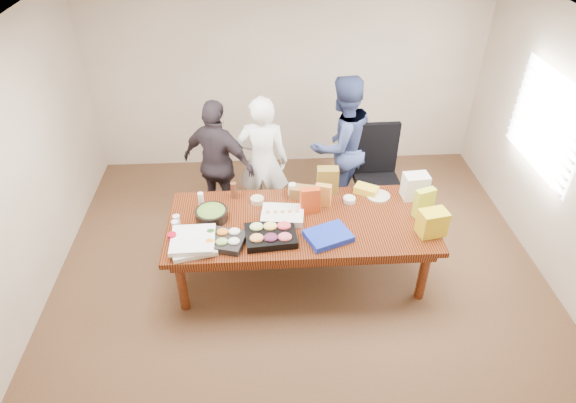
{
  "coord_description": "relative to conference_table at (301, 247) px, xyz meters",
  "views": [
    {
      "loc": [
        -0.39,
        -4.06,
        3.96
      ],
      "look_at": [
        -0.13,
        0.1,
        0.93
      ],
      "focal_mm": 30.67,
      "sensor_mm": 36.0,
      "label": 1
    }
  ],
  "objects": [
    {
      "name": "dip_bowl_a",
      "position": [
        0.56,
        0.31,
        0.4
      ],
      "size": [
        0.17,
        0.17,
        0.05
      ],
      "primitive_type": "cylinder",
      "rotation": [
        0.0,
        0.0,
        0.32
      ],
      "color": "silver",
      "rests_on": "conference_table"
    },
    {
      "name": "red_cup",
      "position": [
        -1.3,
        -0.28,
        0.43
      ],
      "size": [
        0.09,
        0.09,
        0.12
      ],
      "primitive_type": "cylinder",
      "rotation": [
        0.0,
        0.0,
        0.07
      ],
      "color": "#A6071C",
      "rests_on": "conference_table"
    },
    {
      "name": "floor",
      "position": [
        0.0,
        0.0,
        -0.39
      ],
      "size": [
        5.5,
        5.0,
        0.02
      ],
      "primitive_type": "cube",
      "color": "#47301E",
      "rests_on": "ground"
    },
    {
      "name": "ranch_bottle",
      "position": [
        -1.06,
        0.3,
        0.47
      ],
      "size": [
        0.08,
        0.08,
        0.19
      ],
      "primitive_type": "cylinder",
      "rotation": [
        0.0,
        0.0,
        -0.27
      ],
      "color": "white",
      "rests_on": "conference_table"
    },
    {
      "name": "dip_bowl_b",
      "position": [
        -0.46,
        0.36,
        0.4
      ],
      "size": [
        0.16,
        0.16,
        0.06
      ],
      "primitive_type": "cylinder",
      "rotation": [
        0.0,
        0.0,
        0.1
      ],
      "color": "beige",
      "rests_on": "conference_table"
    },
    {
      "name": "bread_loaf",
      "position": [
        0.08,
        0.42,
        0.44
      ],
      "size": [
        0.36,
        0.22,
        0.13
      ],
      "primitive_type": "cube",
      "rotation": [
        0.0,
        0.0,
        -0.24
      ],
      "color": "brown",
      "rests_on": "conference_table"
    },
    {
      "name": "plate_b",
      "position": [
        0.9,
        0.38,
        0.38
      ],
      "size": [
        0.26,
        0.26,
        0.02
      ],
      "primitive_type": "cylinder",
      "rotation": [
        0.0,
        0.0,
        -0.03
      ],
      "color": "silver",
      "rests_on": "conference_table"
    },
    {
      "name": "banana_bunch",
      "position": [
        0.78,
        0.46,
        0.42
      ],
      "size": [
        0.3,
        0.26,
        0.09
      ],
      "primitive_type": "cube",
      "rotation": [
        0.0,
        0.0,
        -0.54
      ],
      "color": "yellow",
      "rests_on": "conference_table"
    },
    {
      "name": "window_panel",
      "position": [
        2.72,
        0.6,
        1.12
      ],
      "size": [
        0.03,
        1.4,
        1.1
      ],
      "primitive_type": "cube",
      "color": "white",
      "rests_on": "wall_right"
    },
    {
      "name": "window_blinds",
      "position": [
        2.68,
        0.6,
        1.12
      ],
      "size": [
        0.04,
        1.36,
        1.0
      ],
      "primitive_type": "cube",
      "color": "beige",
      "rests_on": "wall_right"
    },
    {
      "name": "conference_table",
      "position": [
        0.0,
        0.0,
        0.0
      ],
      "size": [
        2.8,
        1.2,
        0.75
      ],
      "primitive_type": "cube",
      "color": "#4C1C0F",
      "rests_on": "floor"
    },
    {
      "name": "grocery_bag_white",
      "position": [
        1.3,
        0.36,
        0.52
      ],
      "size": [
        0.28,
        0.21,
        0.29
      ],
      "primitive_type": "cube",
      "rotation": [
        0.0,
        0.0,
        0.08
      ],
      "color": "white",
      "rests_on": "conference_table"
    },
    {
      "name": "clear_cup_a",
      "position": [
        -1.3,
        -0.07,
        0.43
      ],
      "size": [
        0.08,
        0.08,
        0.1
      ],
      "primitive_type": "cylinder",
      "rotation": [
        0.0,
        0.0,
        0.09
      ],
      "color": "white",
      "rests_on": "conference_table"
    },
    {
      "name": "fruit_tray",
      "position": [
        -0.33,
        -0.27,
        0.41
      ],
      "size": [
        0.54,
        0.44,
        0.08
      ],
      "primitive_type": "cube",
      "rotation": [
        0.0,
        0.0,
        0.09
      ],
      "color": "black",
      "rests_on": "conference_table"
    },
    {
      "name": "wall_left",
      "position": [
        -2.75,
        0.0,
        0.98
      ],
      "size": [
        0.04,
        5.0,
        2.7
      ],
      "primitive_type": "cube",
      "color": "beige",
      "rests_on": "floor"
    },
    {
      "name": "person_left",
      "position": [
        -0.92,
        1.07,
        0.45
      ],
      "size": [
        1.04,
        0.81,
        1.65
      ],
      "primitive_type": "imported",
      "rotation": [
        0.0,
        0.0,
        2.65
      ],
      "color": "#2D252C",
      "rests_on": "floor"
    },
    {
      "name": "chip_bag_yellow",
      "position": [
        1.3,
        0.02,
        0.54
      ],
      "size": [
        0.23,
        0.15,
        0.32
      ],
      "primitive_type": "cube",
      "rotation": [
        0.0,
        0.0,
        0.34
      ],
      "color": "#D2E22E",
      "rests_on": "conference_table"
    },
    {
      "name": "person_right",
      "position": [
        0.61,
        1.3,
        0.53
      ],
      "size": [
        1.1,
        1.01,
        1.81
      ],
      "primitive_type": "imported",
      "rotation": [
        0.0,
        0.0,
        3.61
      ],
      "color": "#37457B",
      "rests_on": "floor"
    },
    {
      "name": "clear_cup_b",
      "position": [
        -1.3,
        0.03,
        0.43
      ],
      "size": [
        0.08,
        0.08,
        0.1
      ],
      "primitive_type": "cylinder",
      "rotation": [
        0.0,
        0.0,
        0.11
      ],
      "color": "silver",
      "rests_on": "conference_table"
    },
    {
      "name": "chip_bag_red",
      "position": [
        0.1,
        0.15,
        0.52
      ],
      "size": [
        0.21,
        0.1,
        0.3
      ],
      "primitive_type": "cube",
      "rotation": [
        0.0,
        0.0,
        0.1
      ],
      "color": "#BB3C12",
      "rests_on": "conference_table"
    },
    {
      "name": "office_chair",
      "position": [
        1.03,
        0.9,
        0.23
      ],
      "size": [
        0.63,
        0.63,
        1.22
      ],
      "primitive_type": "cube",
      "rotation": [
        0.0,
        0.0,
        0.02
      ],
      "color": "black",
      "rests_on": "floor"
    },
    {
      "name": "mustard_bottle",
      "position": [
        0.3,
        0.28,
        0.47
      ],
      "size": [
        0.07,
        0.07,
        0.19
      ],
      "primitive_type": "cylinder",
      "rotation": [
        0.0,
        0.0,
        -0.09
      ],
      "color": "orange",
      "rests_on": "conference_table"
    },
    {
      "name": "chip_bag_blue",
      "position": [
        0.25,
        -0.3,
        0.41
      ],
      "size": [
        0.52,
        0.46,
        0.06
      ],
      "primitive_type": "cube",
      "rotation": [
        0.0,
        0.0,
        0.38
      ],
      "color": "#1429A9",
      "rests_on": "conference_table"
    },
    {
      "name": "chip_bag_orange",
      "position": [
        0.26,
        0.26,
        0.51
      ],
      "size": [
        0.18,
        0.12,
        0.26
      ],
      "primitive_type": "cube",
      "rotation": [
        0.0,
        0.0,
        -0.3
      ],
      "color": "#C48536",
      "rests_on": "conference_table"
    },
    {
      "name": "ceiling",
      "position": [
        0.0,
        0.0,
        2.33
      ],
      "size": [
        5.5,
        5.0,
        0.02
      ],
      "primitive_type": "cube",
      "color": "white",
      "rests_on": "wall_back"
    },
    {
      "name": "plate_a",
      "position": [
        0.92,
        0.4,
        0.38
      ],
      "size": [
        0.3,
        0.3,
        0.01
      ],
      "primitive_type": "cylinder",
      "rotation": [
        0.0,
        0.0,
        0.34
      ],
      "color": "silver",
      "rests_on": "conference_table"
    },
    {
      "name": "sheet_cake",
      "position": [
        -0.19,
        0.06,
        0.41
      ],
      "size": [
        0.48,
        0.38,
        0.08
      ],
      "primitive_type": "cube",
      "rotation": [
        0.0,
        0.0,
        -0.13
      ],
      "color": "white",
      "rests_on": "conference_table"
    },
    {
      "name": "grocery_bag_yellow",
      "position": [
        1.3,
        -0.29,
        0.51
      ],
      "size": [
        0.3,
        0.24,
        0.27
      ],
      "primitive_type": "cube",
      "rotation": [
        0.0,
        0.0,
        0.2
      ],
      "color": "yellow",
      "rests_on": "conference_table"
    },
    {
      "name": "mayo_jar",
      "position": [
        -0.06,
        0.49,
        0.44
      ],
      "size": [
        0.11,
        0.11,
        0.14
      ],
      "primitive_type": "cylinder",
      "rotation": [
        0.0,
        0.0,
        -0.33
      ],
      "color": "white",
      "rests_on": "conference_table"
    },
    {
      "name": "pizza_box_lower",
      "position": [
        -1.1,
        -0.34,
        0.4
      ],
      "size": [
        0.51,
        0.51,
        0.05
      ],
      "primitive_type": "cube",
      "rotation": [
        0.0,
        0.0,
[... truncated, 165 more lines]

